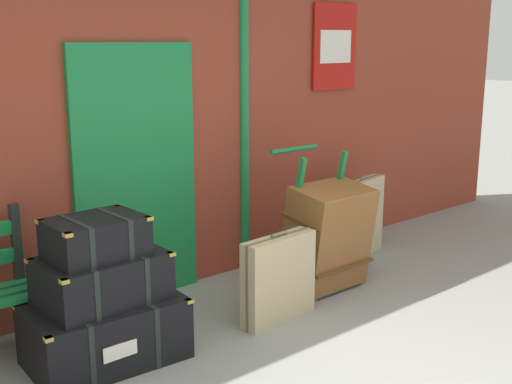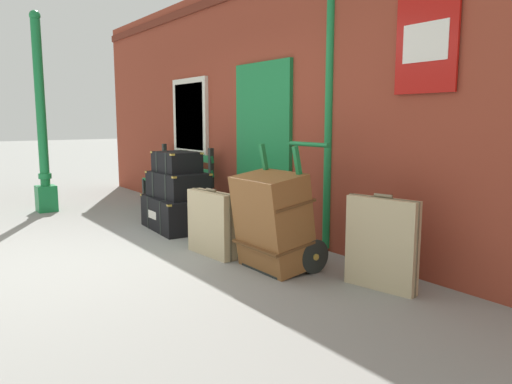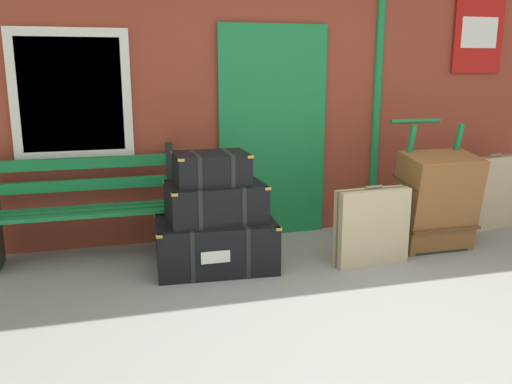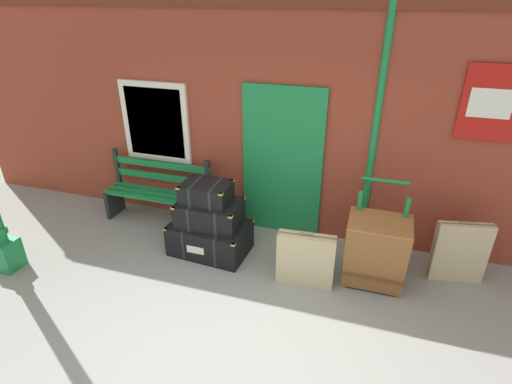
# 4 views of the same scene
# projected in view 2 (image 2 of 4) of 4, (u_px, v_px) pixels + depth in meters

# --- Properties ---
(ground_plane) EXTENTS (60.00, 60.00, 0.00)m
(ground_plane) POSITION_uv_depth(u_px,v_px,m) (65.00, 264.00, 4.85)
(ground_plane) COLOR gray
(brick_facade) EXTENTS (10.40, 0.35, 3.20)m
(brick_facade) POSITION_uv_depth(u_px,v_px,m) (273.00, 104.00, 6.11)
(brick_facade) COLOR brown
(brick_facade) RESTS_ON ground
(lamp_post) EXTENTS (0.28, 0.28, 2.99)m
(lamp_post) POSITION_uv_depth(u_px,v_px,m) (42.00, 137.00, 7.43)
(lamp_post) COLOR #197A3D
(lamp_post) RESTS_ON ground
(platform_bench) EXTENTS (1.60, 0.43, 1.01)m
(platform_bench) POSITION_uv_depth(u_px,v_px,m) (178.00, 183.00, 7.49)
(platform_bench) COLOR #197A3D
(platform_bench) RESTS_ON ground
(steamer_trunk_base) EXTENTS (1.05, 0.72, 0.43)m
(steamer_trunk_base) POSITION_uv_depth(u_px,v_px,m) (177.00, 213.00, 6.36)
(steamer_trunk_base) COLOR black
(steamer_trunk_base) RESTS_ON ground
(steamer_trunk_middle) EXTENTS (0.82, 0.57, 0.33)m
(steamer_trunk_middle) POSITION_uv_depth(u_px,v_px,m) (178.00, 185.00, 6.31)
(steamer_trunk_middle) COLOR black
(steamer_trunk_middle) RESTS_ON steamer_trunk_base
(steamer_trunk_top) EXTENTS (0.61, 0.46, 0.27)m
(steamer_trunk_top) POSITION_uv_depth(u_px,v_px,m) (177.00, 162.00, 6.29)
(steamer_trunk_top) COLOR black
(steamer_trunk_top) RESTS_ON steamer_trunk_middle
(porters_trolley) EXTENTS (0.71, 0.62, 1.19)m
(porters_trolley) POSITION_uv_depth(u_px,v_px,m) (287.00, 239.00, 4.73)
(porters_trolley) COLOR black
(porters_trolley) RESTS_ON ground
(large_brown_trunk) EXTENTS (0.70, 0.56, 0.93)m
(large_brown_trunk) POSITION_uv_depth(u_px,v_px,m) (273.00, 221.00, 4.60)
(large_brown_trunk) COLOR brown
(large_brown_trunk) RESTS_ON ground
(suitcase_tan) EXTENTS (0.68, 0.21, 0.71)m
(suitcase_tan) POSITION_uv_depth(u_px,v_px,m) (211.00, 224.00, 5.12)
(suitcase_tan) COLOR tan
(suitcase_tan) RESTS_ON ground
(suitcase_cream) EXTENTS (0.63, 0.24, 0.81)m
(suitcase_cream) POSITION_uv_depth(u_px,v_px,m) (381.00, 244.00, 4.08)
(suitcase_cream) COLOR tan
(suitcase_cream) RESTS_ON ground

